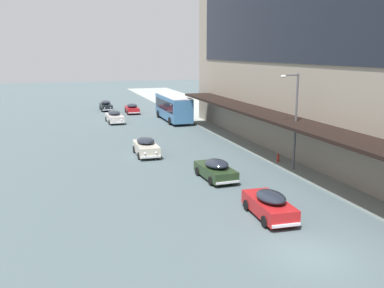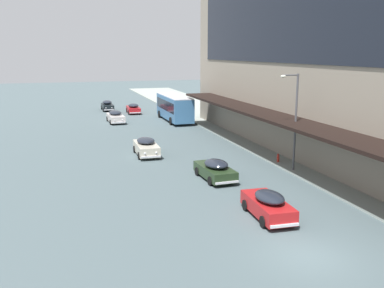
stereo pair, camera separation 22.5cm
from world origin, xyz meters
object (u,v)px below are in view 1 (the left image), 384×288
transit_bus_kerbside_front (173,106)px  sedan_oncoming_rear (106,106)px  sedan_trailing_near (216,169)px  sedan_second_mid (132,108)px  sedan_second_near (269,204)px  sedan_lead_mid (146,147)px  sedan_trailing_mid (114,117)px  street_lamp (294,115)px  fire_hydrant (278,158)px

transit_bus_kerbside_front → sedan_oncoming_rear: transit_bus_kerbside_front is taller
sedan_trailing_near → sedan_second_mid: 35.50m
sedan_oncoming_rear → sedan_second_near: bearing=-85.7°
sedan_lead_mid → sedan_trailing_near: bearing=-69.3°
transit_bus_kerbside_front → sedan_second_mid: transit_bus_kerbside_front is taller
transit_bus_kerbside_front → sedan_lead_mid: transit_bus_kerbside_front is taller
transit_bus_kerbside_front → sedan_trailing_near: 27.10m
sedan_trailing_mid → sedan_second_near: 35.64m
transit_bus_kerbside_front → street_lamp: 26.82m
sedan_second_mid → sedan_second_near: sedan_second_near is taller
transit_bus_kerbside_front → sedan_lead_mid: bearing=-112.2°
sedan_trailing_mid → street_lamp: bearing=-70.2°
sedan_oncoming_rear → fire_hydrant: 38.69m
sedan_second_near → sedan_lead_mid: size_ratio=0.98×
sedan_trailing_mid → sedan_second_near: size_ratio=1.14×
sedan_oncoming_rear → street_lamp: 41.21m
sedan_lead_mid → fire_hydrant: 11.54m
sedan_second_near → sedan_oncoming_rear: bearing=94.3°
sedan_trailing_near → sedan_trailing_mid: size_ratio=0.89×
sedan_trailing_near → street_lamp: 7.26m
sedan_trailing_near → sedan_lead_mid: (-3.31, 8.75, 0.04)m
sedan_oncoming_rear → sedan_second_near: size_ratio=1.05×
sedan_oncoming_rear → sedan_second_near: (3.61, -47.77, -0.00)m
sedan_second_near → sedan_lead_mid: bearing=102.3°
sedan_second_mid → sedan_lead_mid: sedan_lead_mid is taller
sedan_second_near → fire_hydrant: size_ratio=6.29×
sedan_oncoming_rear → street_lamp: (9.62, -39.91, 3.61)m
sedan_second_near → sedan_trailing_near: bearing=92.0°
sedan_trailing_mid → fire_hydrant: (10.09, -25.09, -0.27)m
sedan_trailing_mid → sedan_second_mid: size_ratio=1.12×
sedan_second_near → sedan_lead_mid: sedan_lead_mid is taller
sedan_second_mid → sedan_oncoming_rear: 5.65m
transit_bus_kerbside_front → sedan_lead_mid: 19.50m
transit_bus_kerbside_front → sedan_lead_mid: size_ratio=2.23×
transit_bus_kerbside_front → sedan_trailing_near: size_ratio=2.25×
transit_bus_kerbside_front → sedan_second_mid: (-4.04, 8.73, -1.21)m
sedan_trailing_near → sedan_trailing_mid: bearing=97.4°
street_lamp → fire_hydrant: bearing=85.6°
sedan_oncoming_rear → sedan_lead_mid: 31.31m
sedan_trailing_near → sedan_second_near: size_ratio=1.01×
sedan_trailing_mid → sedan_second_near: bearing=-83.7°
transit_bus_kerbside_front → sedan_oncoming_rear: size_ratio=2.18×
transit_bus_kerbside_front → sedan_second_near: 34.70m
sedan_trailing_near → street_lamp: street_lamp is taller
fire_hydrant → sedan_oncoming_rear: bearing=104.7°
sedan_trailing_near → sedan_second_near: 7.71m
sedan_second_mid → sedan_lead_mid: (-3.31, -26.75, 0.04)m
sedan_trailing_near → sedan_second_near: sedan_second_near is taller
sedan_second_mid → sedan_second_near: bearing=-89.6°
sedan_lead_mid → street_lamp: size_ratio=0.62×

